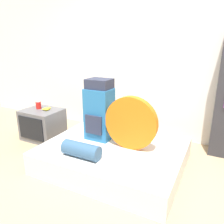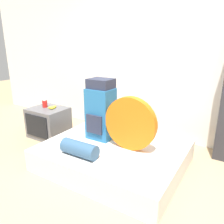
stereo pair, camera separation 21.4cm
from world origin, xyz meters
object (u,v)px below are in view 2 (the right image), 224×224
at_px(canister, 45,104).
at_px(backpack, 101,110).
at_px(sleeping_roll, 79,149).
at_px(television, 49,122).
at_px(tent_bag, 130,124).

bearing_deg(canister, backpack, -6.43).
bearing_deg(backpack, sleeping_roll, -81.50).
height_order(backpack, television, backpack).
xyz_separation_m(sleeping_roll, television, (-1.27, 0.68, -0.12)).
distance_m(tent_bag, television, 1.74).
bearing_deg(tent_bag, television, 173.18).
bearing_deg(backpack, television, 174.78).
relative_size(tent_bag, canister, 5.04).
bearing_deg(canister, sleeping_roll, -27.84).
bearing_deg(canister, television, -21.40).
xyz_separation_m(sleeping_roll, canister, (-1.36, 0.72, 0.19)).
xyz_separation_m(tent_bag, television, (-1.69, 0.20, -0.37)).
distance_m(backpack, tent_bag, 0.52).
xyz_separation_m(tent_bag, canister, (-1.78, 0.24, -0.05)).
height_order(television, canister, canister).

